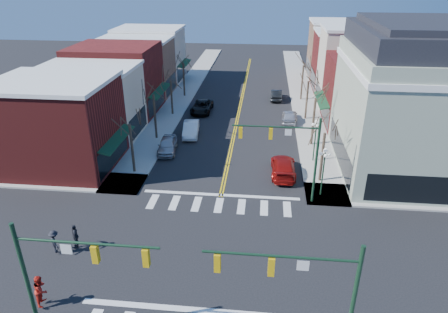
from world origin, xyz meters
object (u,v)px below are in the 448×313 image
(lamppost_midblock, at_px, (316,133))
(car_left_mid, at_px, (191,129))
(victorian_corner, at_px, (417,100))
(car_left_near, at_px, (167,145))
(car_right_mid, at_px, (290,116))
(lamppost_corner, at_px, (324,164))
(car_right_far, at_px, (276,95))
(pedestrian_red_b, at_px, (41,290))
(pedestrian_dark_a, at_px, (75,236))
(pedestrian_dark_b, at_px, (55,241))
(car_right_near, at_px, (283,167))
(car_left_far, at_px, (202,107))

(lamppost_midblock, relative_size, car_left_mid, 0.94)
(victorian_corner, relative_size, lamppost_midblock, 3.29)
(victorian_corner, xyz_separation_m, lamppost_midblock, (-8.30, 0.50, -3.70))
(car_left_near, relative_size, car_right_mid, 0.99)
(lamppost_corner, relative_size, car_left_near, 0.99)
(car_right_far, relative_size, pedestrian_red_b, 2.32)
(pedestrian_red_b, distance_m, pedestrian_dark_a, 4.99)
(lamppost_corner, distance_m, car_left_near, 16.47)
(pedestrian_dark_b, bearing_deg, car_left_mid, -56.31)
(victorian_corner, bearing_deg, car_left_mid, 164.47)
(lamppost_midblock, height_order, car_right_far, lamppost_midblock)
(car_right_near, bearing_deg, car_right_mid, -95.32)
(victorian_corner, xyz_separation_m, car_right_far, (-11.60, 20.40, -5.94))
(victorian_corner, distance_m, pedestrian_dark_b, 31.11)
(lamppost_midblock, bearing_deg, pedestrian_dark_b, -139.10)
(lamppost_corner, distance_m, car_left_mid, 17.77)
(car_left_mid, height_order, pedestrian_dark_b, pedestrian_dark_b)
(car_right_mid, distance_m, pedestrian_dark_b, 31.24)
(car_right_far, bearing_deg, car_left_mid, 57.22)
(car_left_near, xyz_separation_m, car_right_near, (11.62, -3.76, 0.02))
(car_left_near, bearing_deg, car_right_near, -23.42)
(lamppost_midblock, bearing_deg, car_right_near, -135.18)
(car_left_mid, relative_size, pedestrian_red_b, 2.46)
(pedestrian_dark_b, bearing_deg, car_right_near, -92.44)
(car_left_mid, bearing_deg, pedestrian_dark_b, -109.56)
(car_right_near, xyz_separation_m, car_right_mid, (1.18, 13.78, -0.01))
(victorian_corner, distance_m, pedestrian_red_b, 32.29)
(victorian_corner, xyz_separation_m, pedestrian_red_b, (-25.06, -19.59, -5.57))
(car_right_far, bearing_deg, car_left_near, 60.43)
(car_left_mid, height_order, car_right_far, car_left_mid)
(lamppost_corner, xyz_separation_m, car_right_mid, (-1.80, 17.32, -2.21))
(lamppost_corner, distance_m, pedestrian_dark_a, 19.23)
(pedestrian_red_b, height_order, pedestrian_dark_b, pedestrian_red_b)
(lamppost_midblock, distance_m, car_left_mid, 14.25)
(lamppost_corner, relative_size, pedestrian_red_b, 2.30)
(car_left_near, height_order, pedestrian_dark_a, pedestrian_dark_a)
(car_left_mid, distance_m, pedestrian_dark_a, 20.93)
(car_left_mid, bearing_deg, car_right_mid, 19.97)
(car_left_far, bearing_deg, car_right_far, 35.06)
(lamppost_midblock, distance_m, pedestrian_dark_b, 24.16)
(car_left_near, xyz_separation_m, car_right_far, (11.30, 19.11, -0.03))
(lamppost_corner, xyz_separation_m, pedestrian_dark_a, (-17.08, -8.61, -1.95))
(lamppost_midblock, bearing_deg, car_left_near, 176.89)
(car_left_far, bearing_deg, pedestrian_dark_b, -98.65)
(pedestrian_red_b, bearing_deg, car_left_mid, -20.34)
(pedestrian_red_b, bearing_deg, pedestrian_dark_a, -8.28)
(car_right_far, distance_m, pedestrian_red_b, 42.20)
(car_left_far, distance_m, car_right_mid, 11.51)
(car_left_near, bearing_deg, car_right_mid, 32.57)
(lamppost_midblock, height_order, car_right_mid, lamppost_midblock)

